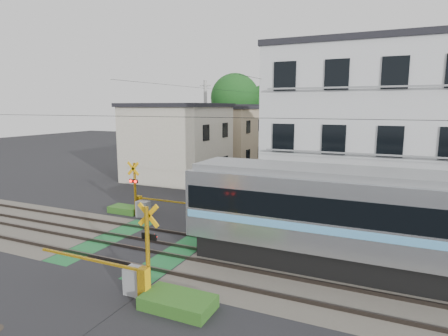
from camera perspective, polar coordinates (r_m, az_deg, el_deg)
The scene contains 11 objects.
ground at distance 17.19m, azimuth -12.54°, elevation -11.46°, with size 120.00×120.00×0.00m, color black.
track_bed at distance 17.18m, azimuth -12.54°, elevation -11.34°, with size 120.00×120.00×0.14m.
crossing_signal_near at distance 12.79m, azimuth -13.14°, elevation -15.55°, with size 4.74×0.65×3.09m.
crossing_signal_far at distance 21.25m, azimuth -12.33°, elevation -5.39°, with size 4.74×0.65×3.09m.
apartment_block at distance 22.36m, azimuth 21.03°, elevation 5.18°, with size 10.20×8.36×9.30m.
houses_row at distance 39.96m, azimuth 10.44°, elevation 5.20°, with size 22.07×31.35×6.80m.
tree_hill at distance 61.27m, azimuth 15.53°, elevation 8.71°, with size 40.00×13.82×11.50m.
catenary at distance 13.57m, azimuth 7.73°, elevation -0.70°, with size 60.00×5.04×7.00m.
utility_poles at distance 37.45m, azimuth 7.46°, elevation 6.29°, with size 7.90×42.00×8.00m.
pedestrian at distance 43.50m, azimuth 11.02°, elevation 2.22°, with size 0.55×0.36×1.52m, color black.
weed_patches at distance 16.12m, azimuth -7.63°, elevation -12.05°, with size 10.25×8.80×0.40m.
Camera 1 is at (9.77, -12.79, 6.05)m, focal length 30.00 mm.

